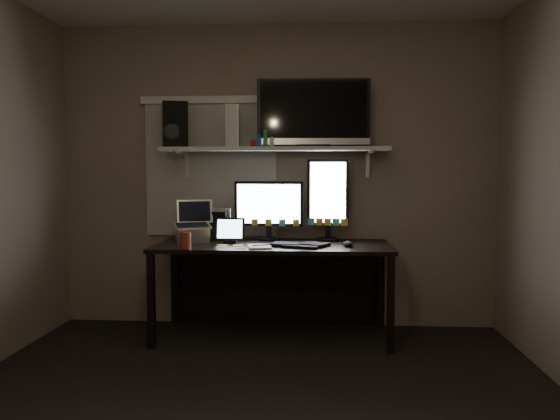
# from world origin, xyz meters

# --- Properties ---
(floor) EXTENTS (3.60, 3.60, 0.00)m
(floor) POSITION_xyz_m (0.00, 0.00, 0.00)
(floor) COLOR black
(floor) RESTS_ON ground
(back_wall) EXTENTS (3.60, 0.00, 3.60)m
(back_wall) POSITION_xyz_m (0.00, 1.80, 1.25)
(back_wall) COLOR #6E614E
(back_wall) RESTS_ON floor
(window_blinds) EXTENTS (1.10, 0.02, 1.10)m
(window_blinds) POSITION_xyz_m (-0.55, 1.79, 1.30)
(window_blinds) COLOR beige
(window_blinds) RESTS_ON back_wall
(desk) EXTENTS (1.80, 0.75, 0.73)m
(desk) POSITION_xyz_m (0.00, 1.55, 0.55)
(desk) COLOR black
(desk) RESTS_ON floor
(wall_shelf) EXTENTS (1.80, 0.35, 0.03)m
(wall_shelf) POSITION_xyz_m (0.00, 1.62, 1.46)
(wall_shelf) COLOR #B4B5B0
(wall_shelf) RESTS_ON back_wall
(monitor_landscape) EXTENTS (0.56, 0.09, 0.49)m
(monitor_landscape) POSITION_xyz_m (-0.05, 1.65, 0.98)
(monitor_landscape) COLOR black
(monitor_landscape) RESTS_ON desk
(monitor_portrait) EXTENTS (0.34, 0.11, 0.67)m
(monitor_portrait) POSITION_xyz_m (0.43, 1.66, 1.07)
(monitor_portrait) COLOR black
(monitor_portrait) RESTS_ON desk
(keyboard) EXTENTS (0.44, 0.29, 0.03)m
(keyboard) POSITION_xyz_m (0.22, 1.30, 0.74)
(keyboard) COLOR black
(keyboard) RESTS_ON desk
(mouse) EXTENTS (0.09, 0.12, 0.04)m
(mouse) POSITION_xyz_m (0.57, 1.31, 0.75)
(mouse) COLOR black
(mouse) RESTS_ON desk
(notepad) EXTENTS (0.20, 0.25, 0.01)m
(notepad) POSITION_xyz_m (-0.08, 1.22, 0.74)
(notepad) COLOR beige
(notepad) RESTS_ON desk
(tablet) EXTENTS (0.23, 0.10, 0.20)m
(tablet) POSITION_xyz_m (-0.33, 1.43, 0.83)
(tablet) COLOR black
(tablet) RESTS_ON desk
(file_sorter) EXTENTS (0.21, 0.15, 0.25)m
(file_sorter) POSITION_xyz_m (-0.48, 1.66, 0.85)
(file_sorter) COLOR black
(file_sorter) RESTS_ON desk
(laptop) EXTENTS (0.35, 0.32, 0.32)m
(laptop) POSITION_xyz_m (-0.65, 1.49, 0.89)
(laptop) COLOR silver
(laptop) RESTS_ON desk
(cup) EXTENTS (0.09, 0.09, 0.12)m
(cup) POSITION_xyz_m (-0.62, 1.15, 0.79)
(cup) COLOR maroon
(cup) RESTS_ON desk
(sticky_notes) EXTENTS (0.33, 0.25, 0.00)m
(sticky_notes) POSITION_xyz_m (-0.24, 1.29, 0.73)
(sticky_notes) COLOR gold
(sticky_notes) RESTS_ON desk
(tv) EXTENTS (0.90, 0.20, 0.53)m
(tv) POSITION_xyz_m (0.31, 1.63, 1.75)
(tv) COLOR black
(tv) RESTS_ON wall_shelf
(game_console) EXTENTS (0.12, 0.28, 0.33)m
(game_console) POSITION_xyz_m (-0.33, 1.60, 1.64)
(game_console) COLOR beige
(game_console) RESTS_ON wall_shelf
(speaker) EXTENTS (0.25, 0.28, 0.36)m
(speaker) POSITION_xyz_m (-0.80, 1.61, 1.66)
(speaker) COLOR black
(speaker) RESTS_ON wall_shelf
(bottles) EXTENTS (0.21, 0.07, 0.13)m
(bottles) POSITION_xyz_m (-0.10, 1.58, 1.55)
(bottles) COLOR #A50F0C
(bottles) RESTS_ON wall_shelf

